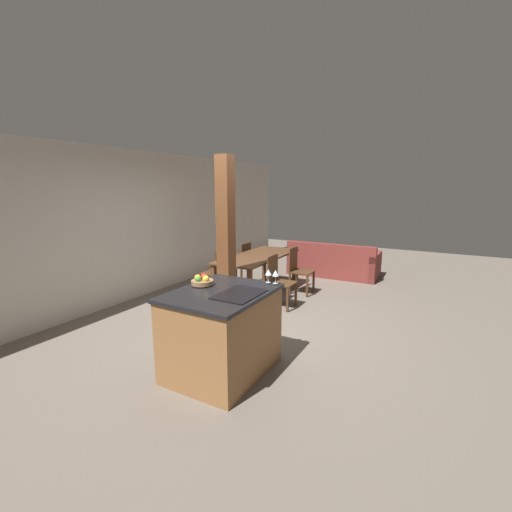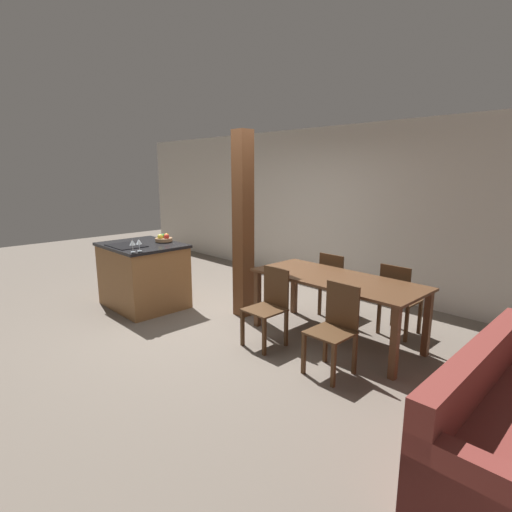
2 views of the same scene
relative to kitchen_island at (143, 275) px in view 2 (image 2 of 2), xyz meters
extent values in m
plane|color=#665B51|center=(1.20, 0.38, -0.47)|extent=(16.00, 16.00, 0.00)
cube|color=beige|center=(1.20, 2.94, 0.88)|extent=(11.20, 0.08, 2.70)
cube|color=olive|center=(0.00, 0.00, -0.02)|extent=(1.15, 0.91, 0.90)
cube|color=black|center=(0.00, 0.00, 0.45)|extent=(1.19, 0.95, 0.04)
cube|color=black|center=(0.00, -0.23, 0.47)|extent=(0.56, 0.40, 0.01)
cylinder|color=#99704C|center=(0.08, 0.32, 0.50)|extent=(0.25, 0.25, 0.05)
sphere|color=red|center=(0.14, 0.33, 0.55)|extent=(0.08, 0.08, 0.08)
sphere|color=gold|center=(0.07, 0.37, 0.55)|extent=(0.08, 0.08, 0.08)
sphere|color=#3D8E38|center=(0.03, 0.34, 0.55)|extent=(0.07, 0.07, 0.07)
sphere|color=yellow|center=(0.08, 0.26, 0.55)|extent=(0.08, 0.08, 0.08)
cylinder|color=silver|center=(0.52, -0.40, 0.48)|extent=(0.06, 0.06, 0.00)
cylinder|color=silver|center=(0.52, -0.40, 0.52)|extent=(0.01, 0.01, 0.09)
cone|color=silver|center=(0.52, -0.40, 0.60)|extent=(0.08, 0.08, 0.07)
cylinder|color=silver|center=(0.52, -0.31, 0.48)|extent=(0.06, 0.06, 0.00)
cylinder|color=silver|center=(0.52, -0.31, 0.52)|extent=(0.01, 0.01, 0.09)
cone|color=silver|center=(0.52, -0.31, 0.60)|extent=(0.08, 0.08, 0.07)
cube|color=#51331E|center=(2.68, 1.02, 0.28)|extent=(2.01, 0.85, 0.03)
cube|color=#51331E|center=(1.74, 0.66, -0.10)|extent=(0.07, 0.07, 0.73)
cube|color=#51331E|center=(3.62, 0.66, -0.10)|extent=(0.07, 0.07, 0.73)
cube|color=#51331E|center=(1.74, 1.38, -0.10)|extent=(0.07, 0.07, 0.73)
cube|color=#51331E|center=(3.62, 1.38, -0.10)|extent=(0.07, 0.07, 0.73)
cube|color=#472D19|center=(2.23, 0.30, -0.04)|extent=(0.40, 0.40, 0.02)
cube|color=#472D19|center=(2.23, 0.49, 0.20)|extent=(0.38, 0.02, 0.45)
cube|color=#472D19|center=(2.05, 0.12, -0.26)|extent=(0.04, 0.04, 0.42)
cube|color=#472D19|center=(2.41, 0.12, -0.26)|extent=(0.04, 0.04, 0.42)
cube|color=#472D19|center=(2.05, 0.47, -0.26)|extent=(0.04, 0.04, 0.42)
cube|color=#472D19|center=(2.41, 0.47, -0.26)|extent=(0.04, 0.04, 0.42)
cube|color=#472D19|center=(3.13, 0.30, -0.04)|extent=(0.40, 0.40, 0.02)
cube|color=#472D19|center=(3.13, 0.49, 0.20)|extent=(0.38, 0.02, 0.45)
cube|color=#472D19|center=(2.96, 0.12, -0.26)|extent=(0.04, 0.04, 0.42)
cube|color=#472D19|center=(3.31, 0.12, -0.26)|extent=(0.04, 0.04, 0.42)
cube|color=#472D19|center=(2.96, 0.47, -0.26)|extent=(0.04, 0.04, 0.42)
cube|color=#472D19|center=(3.31, 0.47, -0.26)|extent=(0.04, 0.04, 0.42)
cube|color=#472D19|center=(2.23, 1.74, -0.04)|extent=(0.40, 0.40, 0.02)
cube|color=#472D19|center=(2.23, 1.55, 0.20)|extent=(0.38, 0.02, 0.45)
cube|color=#472D19|center=(2.41, 1.92, -0.26)|extent=(0.04, 0.04, 0.42)
cube|color=#472D19|center=(2.05, 1.92, -0.26)|extent=(0.04, 0.04, 0.42)
cube|color=#472D19|center=(2.41, 1.57, -0.26)|extent=(0.04, 0.04, 0.42)
cube|color=#472D19|center=(2.05, 1.57, -0.26)|extent=(0.04, 0.04, 0.42)
cube|color=#472D19|center=(3.13, 1.74, -0.04)|extent=(0.40, 0.40, 0.02)
cube|color=#472D19|center=(3.13, 1.55, 0.20)|extent=(0.38, 0.02, 0.45)
cube|color=#472D19|center=(3.31, 1.92, -0.26)|extent=(0.04, 0.04, 0.42)
cube|color=#472D19|center=(2.96, 1.92, -0.26)|extent=(0.04, 0.04, 0.42)
cube|color=#472D19|center=(3.31, 1.57, -0.26)|extent=(0.04, 0.04, 0.42)
cube|color=#472D19|center=(2.96, 1.57, -0.26)|extent=(0.04, 0.04, 0.42)
cube|color=maroon|center=(4.49, 0.17, 0.15)|extent=(0.20, 2.02, 0.34)
cube|color=brown|center=(1.30, 0.81, 0.78)|extent=(0.21, 0.21, 2.50)
camera|label=1|loc=(-2.90, -2.05, 1.56)|focal=24.00mm
camera|label=2|loc=(5.26, -2.74, 1.50)|focal=28.00mm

